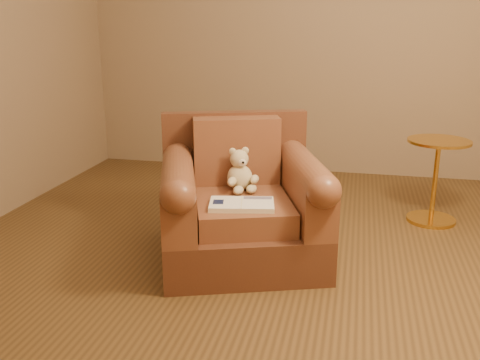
# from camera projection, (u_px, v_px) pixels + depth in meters

# --- Properties ---
(floor) EXTENTS (4.00, 4.00, 0.00)m
(floor) POSITION_uv_depth(u_px,v_px,m) (270.00, 259.00, 3.14)
(floor) COLOR brown
(floor) RESTS_ON ground
(armchair) EXTENTS (1.13, 1.10, 0.81)m
(armchair) POSITION_uv_depth(u_px,v_px,m) (241.00, 206.00, 3.12)
(armchair) COLOR #572E1D
(armchair) RESTS_ON floor
(teddy_bear) EXTENTS (0.19, 0.22, 0.26)m
(teddy_bear) POSITION_uv_depth(u_px,v_px,m) (240.00, 174.00, 3.14)
(teddy_bear) COLOR beige
(teddy_bear) RESTS_ON armchair
(guidebook) EXTENTS (0.38, 0.27, 0.03)m
(guidebook) POSITION_uv_depth(u_px,v_px,m) (242.00, 204.00, 2.87)
(guidebook) COLOR beige
(guidebook) RESTS_ON armchair
(side_table) EXTENTS (0.42, 0.42, 0.58)m
(side_table) POSITION_uv_depth(u_px,v_px,m) (435.00, 178.00, 3.65)
(side_table) COLOR gold
(side_table) RESTS_ON floor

